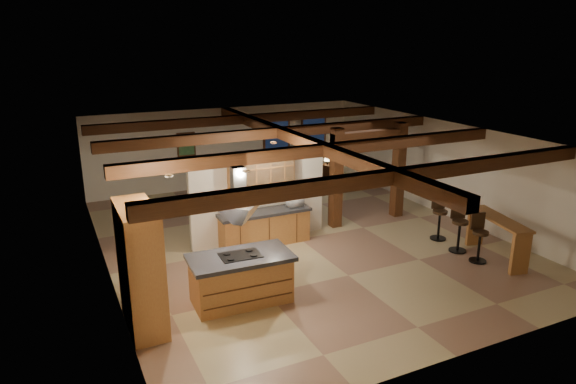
% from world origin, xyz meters
% --- Properties ---
extents(ground, '(12.00, 12.00, 0.00)m').
position_xyz_m(ground, '(0.00, 0.00, 0.00)').
color(ground, tan).
rests_on(ground, ground).
extents(room_walls, '(12.00, 12.00, 12.00)m').
position_xyz_m(room_walls, '(0.00, 0.00, 1.78)').
color(room_walls, silver).
rests_on(room_walls, ground).
extents(ceiling_beams, '(10.00, 12.00, 0.28)m').
position_xyz_m(ceiling_beams, '(0.00, 0.00, 2.76)').
color(ceiling_beams, '#361E0D').
rests_on(ceiling_beams, room_walls).
extents(timber_posts, '(2.50, 0.30, 2.90)m').
position_xyz_m(timber_posts, '(2.50, 0.50, 1.76)').
color(timber_posts, '#361E0D').
rests_on(timber_posts, ground).
extents(partition_wall, '(3.80, 0.18, 2.20)m').
position_xyz_m(partition_wall, '(-1.00, 0.50, 1.10)').
color(partition_wall, silver).
rests_on(partition_wall, ground).
extents(pantry_cabinet, '(0.67, 1.60, 2.40)m').
position_xyz_m(pantry_cabinet, '(-4.67, -2.60, 1.20)').
color(pantry_cabinet, '#A67335').
rests_on(pantry_cabinet, ground).
extents(back_counter, '(2.50, 0.66, 0.94)m').
position_xyz_m(back_counter, '(-1.00, 0.11, 0.48)').
color(back_counter, '#A67335').
rests_on(back_counter, ground).
extents(upper_display_cabinet, '(1.80, 0.36, 0.95)m').
position_xyz_m(upper_display_cabinet, '(-1.00, 0.31, 1.85)').
color(upper_display_cabinet, '#A67335').
rests_on(upper_display_cabinet, partition_wall).
extents(range_hood, '(1.10, 1.10, 1.40)m').
position_xyz_m(range_hood, '(-2.67, -2.53, 1.78)').
color(range_hood, silver).
rests_on(range_hood, room_walls).
extents(back_windows, '(2.70, 0.07, 1.70)m').
position_xyz_m(back_windows, '(2.80, 5.93, 1.50)').
color(back_windows, '#361E0D').
rests_on(back_windows, room_walls).
extents(framed_art, '(0.65, 0.05, 0.85)m').
position_xyz_m(framed_art, '(-1.50, 5.94, 1.70)').
color(framed_art, '#361E0D').
rests_on(framed_art, room_walls).
extents(recessed_cans, '(3.16, 2.46, 0.03)m').
position_xyz_m(recessed_cans, '(-2.53, -1.93, 2.87)').
color(recessed_cans, silver).
rests_on(recessed_cans, room_walls).
extents(kitchen_island, '(2.16, 1.21, 1.05)m').
position_xyz_m(kitchen_island, '(-2.67, -2.53, 0.53)').
color(kitchen_island, '#A67335').
rests_on(kitchen_island, ground).
extents(dining_table, '(2.26, 1.67, 0.71)m').
position_xyz_m(dining_table, '(-0.12, 2.60, 0.36)').
color(dining_table, '#3E1B0F').
rests_on(dining_table, ground).
extents(sofa, '(1.99, 0.86, 0.57)m').
position_xyz_m(sofa, '(2.48, 5.50, 0.28)').
color(sofa, black).
rests_on(sofa, ground).
extents(microwave, '(0.45, 0.32, 0.24)m').
position_xyz_m(microwave, '(-0.10, 0.11, 1.06)').
color(microwave, silver).
rests_on(microwave, back_counter).
extents(bar_counter, '(0.94, 2.10, 1.07)m').
position_xyz_m(bar_counter, '(3.82, -3.23, 0.72)').
color(bar_counter, '#A67335').
rests_on(bar_counter, ground).
extents(side_table, '(0.55, 0.55, 0.53)m').
position_xyz_m(side_table, '(3.92, 5.34, 0.26)').
color(side_table, '#361E0D').
rests_on(side_table, ground).
extents(table_lamp, '(0.27, 0.27, 0.32)m').
position_xyz_m(table_lamp, '(3.92, 5.34, 0.76)').
color(table_lamp, black).
rests_on(table_lamp, side_table).
extents(bar_stool_a, '(0.44, 0.45, 1.21)m').
position_xyz_m(bar_stool_a, '(3.31, -3.16, 0.61)').
color(bar_stool_a, black).
rests_on(bar_stool_a, ground).
extents(bar_stool_b, '(0.48, 0.49, 1.28)m').
position_xyz_m(bar_stool_b, '(3.32, -2.45, 0.65)').
color(bar_stool_b, black).
rests_on(bar_stool_b, ground).
extents(bar_stool_c, '(0.47, 0.48, 1.25)m').
position_xyz_m(bar_stool_c, '(3.44, -1.58, 0.64)').
color(bar_stool_c, black).
rests_on(bar_stool_c, ground).
extents(dining_chairs, '(2.44, 2.44, 1.27)m').
position_xyz_m(dining_chairs, '(-0.12, 2.60, 0.65)').
color(dining_chairs, '#361E0D').
rests_on(dining_chairs, ground).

